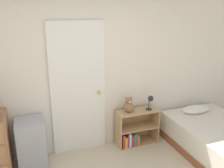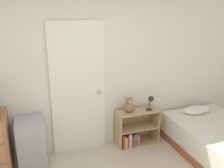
{
  "view_description": "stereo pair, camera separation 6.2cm",
  "coord_description": "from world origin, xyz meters",
  "px_view_note": "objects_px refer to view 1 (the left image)",
  "views": [
    {
      "loc": [
        -0.71,
        -1.6,
        2.27
      ],
      "look_at": [
        0.51,
        1.74,
        1.13
      ],
      "focal_mm": 40.0,
      "sensor_mm": 36.0,
      "label": 1
    },
    {
      "loc": [
        -0.66,
        -1.62,
        2.27
      ],
      "look_at": [
        0.51,
        1.74,
        1.13
      ],
      "focal_mm": 40.0,
      "sensor_mm": 36.0,
      "label": 2
    }
  ],
  "objects_px": {
    "desk_lamp": "(150,100)",
    "bed": "(222,142)",
    "bookshelf": "(134,130)",
    "storage_bin": "(31,143)",
    "teddy_bear": "(129,106)"
  },
  "relations": [
    {
      "from": "bookshelf",
      "to": "bed",
      "type": "distance_m",
      "value": 1.4
    },
    {
      "from": "desk_lamp",
      "to": "bed",
      "type": "bearing_deg",
      "value": -40.3
    },
    {
      "from": "bookshelf",
      "to": "desk_lamp",
      "type": "height_order",
      "value": "desk_lamp"
    },
    {
      "from": "teddy_bear",
      "to": "bed",
      "type": "relative_size",
      "value": 0.13
    },
    {
      "from": "teddy_bear",
      "to": "bed",
      "type": "xyz_separation_m",
      "value": [
        1.25,
        -0.79,
        -0.48
      ]
    },
    {
      "from": "storage_bin",
      "to": "desk_lamp",
      "type": "bearing_deg",
      "value": 0.05
    },
    {
      "from": "storage_bin",
      "to": "bookshelf",
      "type": "bearing_deg",
      "value": 1.65
    },
    {
      "from": "bookshelf",
      "to": "desk_lamp",
      "type": "relative_size",
      "value": 2.83
    },
    {
      "from": "teddy_bear",
      "to": "bed",
      "type": "height_order",
      "value": "teddy_bear"
    },
    {
      "from": "teddy_bear",
      "to": "bookshelf",
      "type": "bearing_deg",
      "value": 1.33
    },
    {
      "from": "storage_bin",
      "to": "bed",
      "type": "distance_m",
      "value": 2.9
    },
    {
      "from": "desk_lamp",
      "to": "bed",
      "type": "height_order",
      "value": "desk_lamp"
    },
    {
      "from": "bed",
      "to": "storage_bin",
      "type": "bearing_deg",
      "value": 165.0
    },
    {
      "from": "storage_bin",
      "to": "teddy_bear",
      "type": "bearing_deg",
      "value": 1.67
    },
    {
      "from": "storage_bin",
      "to": "teddy_bear",
      "type": "distance_m",
      "value": 1.58
    }
  ]
}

